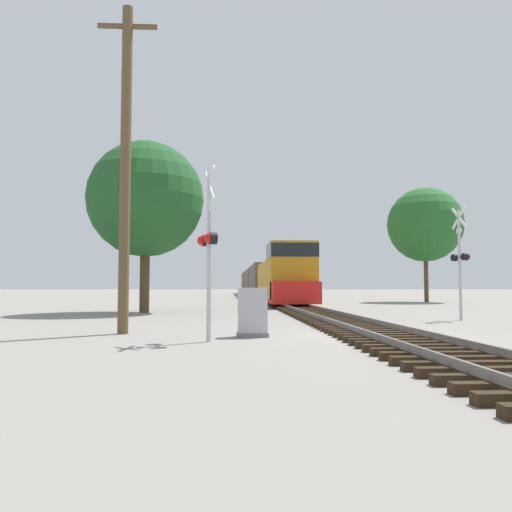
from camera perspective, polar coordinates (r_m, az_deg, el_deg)
ground_plane at (r=14.59m, az=13.63°, el=-8.91°), size 400.00×400.00×0.00m
rail_track_bed at (r=14.57m, az=13.62°, el=-8.38°), size 2.60×160.00×0.31m
freight_train at (r=64.36m, az=0.47°, el=-2.95°), size 3.05×69.34×4.25m
crossing_signal_near at (r=12.82m, az=-5.48°, el=1.40°), size 0.56×1.01×4.45m
crossing_signal_far at (r=22.29m, az=22.30°, el=-0.23°), size 0.46×1.02×4.72m
relay_cabinet at (r=13.98m, az=-0.41°, el=-6.49°), size 0.89×0.51×1.36m
utility_pole at (r=15.76m, az=-14.70°, el=10.16°), size 1.80×0.32×9.96m
tree_far_right at (r=27.49m, az=-12.50°, el=6.33°), size 6.18×6.18×9.15m
tree_mid_background at (r=46.60m, az=18.76°, el=3.40°), size 6.55×6.55×10.11m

